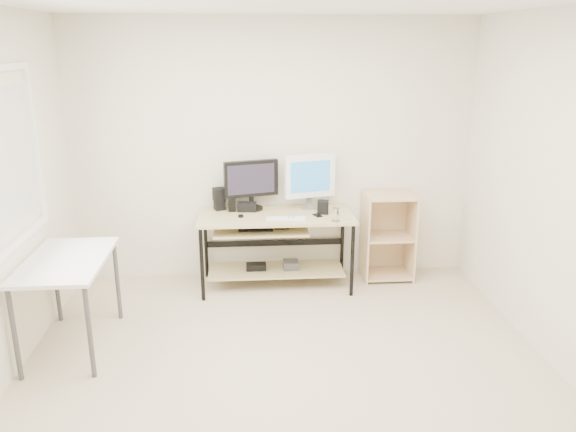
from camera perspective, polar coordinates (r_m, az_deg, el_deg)
The scene contains 16 objects.
room at distance 3.73m, azimuth -2.07°, elevation 1.22°, with size 4.01×4.01×2.62m.
desk at distance 5.51m, azimuth -1.50°, elevation -1.93°, with size 1.50×0.65×0.75m.
side_table at distance 4.68m, azimuth -21.57°, elevation -5.00°, with size 0.60×1.00×0.75m.
shelf_unit at distance 5.86m, azimuth 10.00°, elevation -1.91°, with size 0.50×0.40×0.90m.
black_monitor at distance 5.54m, azimuth -3.76°, elevation 3.49°, with size 0.54×0.23×0.50m.
white_imac at distance 5.56m, azimuth 2.26°, elevation 3.93°, with size 0.51×0.17×0.55m.
keyboard at distance 5.30m, azimuth -0.21°, elevation -0.24°, with size 0.37×0.10×0.01m, color white.
mouse at distance 5.31m, azimuth 0.35°, elevation -0.08°, with size 0.06×0.10×0.03m, color #B0B0B5.
center_speaker at distance 5.54m, azimuth -4.19°, elevation 0.93°, with size 0.19×0.08×0.09m, color black.
speaker_left at distance 5.61m, azimuth -7.00°, elevation 1.79°, with size 0.14×0.14×0.22m.
speaker_right at distance 5.47m, azimuth 3.58°, elevation 0.91°, with size 0.11×0.11×0.13m, color black.
audio_controller at distance 5.54m, azimuth -5.69°, elevation 1.17°, with size 0.07×0.04×0.14m, color black.
volume_puck at distance 5.37m, azimuth -4.83°, elevation -0.01°, with size 0.05×0.05×0.02m, color black.
smartphone at distance 5.40m, azimuth 3.01°, elevation 0.06°, with size 0.06×0.11×0.01m, color black.
coaster at distance 5.24m, azimuth 4.85°, elevation -0.52°, with size 0.08×0.08×0.01m, color olive.
drinking_glass at distance 5.22m, azimuth 4.87°, elevation 0.16°, with size 0.06×0.06×0.12m, color white.
Camera 1 is at (-0.27, -3.54, 2.34)m, focal length 35.00 mm.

